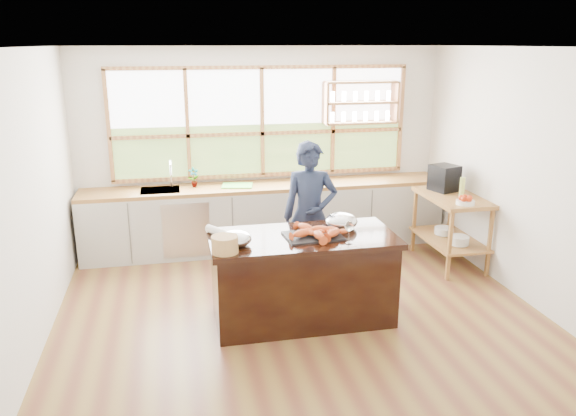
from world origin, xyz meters
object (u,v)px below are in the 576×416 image
object	(u,v)px
cook	(310,215)
espresso_machine	(444,178)
island	(302,277)
wicker_basket	(225,244)

from	to	relation	value
cook	espresso_machine	size ratio (longest dim) A/B	5.09
island	wicker_basket	distance (m)	1.00
island	espresso_machine	bearing A→B (deg)	31.76
island	wicker_basket	xyz separation A→B (m)	(-0.80, -0.30, 0.52)
island	cook	size ratio (longest dim) A/B	1.09
island	espresso_machine	xyz separation A→B (m)	(2.19, 1.36, 0.61)
wicker_basket	espresso_machine	bearing A→B (deg)	29.04
island	cook	xyz separation A→B (m)	(0.28, 0.81, 0.39)
island	wicker_basket	world-z (taller)	wicker_basket
cook	espresso_machine	world-z (taller)	cook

